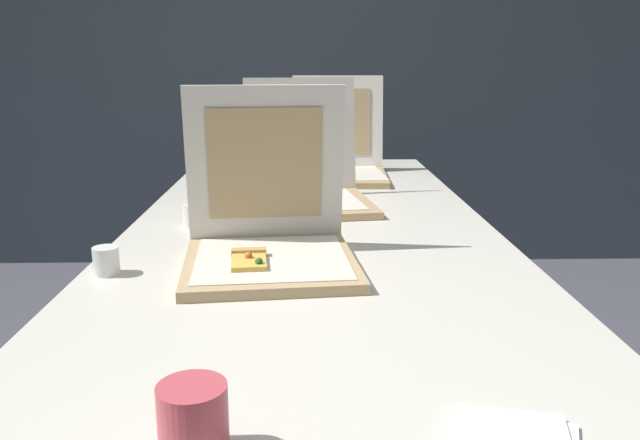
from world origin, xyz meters
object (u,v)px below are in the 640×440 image
at_px(table, 311,241).
at_px(pizza_box_middle, 308,187).
at_px(cup_white_mid, 193,216).
at_px(pizza_box_back, 338,163).
at_px(pizza_box_front, 269,240).
at_px(cup_printed_front, 193,422).
at_px(cup_white_near_left, 106,261).

relative_size(table, pizza_box_middle, 5.08).
distance_m(pizza_box_middle, cup_white_mid, 0.40).
bearing_deg(pizza_box_middle, pizza_box_back, 67.99).
relative_size(pizza_box_front, cup_printed_front, 4.58).
xyz_separation_m(pizza_box_front, cup_white_mid, (-0.22, 0.33, -0.03)).
relative_size(pizza_box_back, cup_white_near_left, 7.71).
height_order(pizza_box_middle, pizza_box_back, pizza_box_middle).
height_order(pizza_box_back, cup_white_mid, pizza_box_back).
bearing_deg(cup_white_mid, pizza_box_back, 59.64).
relative_size(pizza_box_front, pizza_box_back, 0.88).
height_order(pizza_box_front, pizza_box_back, pizza_box_front).
bearing_deg(pizza_box_middle, cup_printed_front, -103.95).
height_order(pizza_box_front, cup_white_near_left, pizza_box_front).
relative_size(table, pizza_box_front, 5.91).
xyz_separation_m(cup_white_near_left, cup_printed_front, (0.29, -0.63, 0.01)).
relative_size(table, cup_white_mid, 40.15).
bearing_deg(pizza_box_middle, table, -96.29).
height_order(table, cup_white_near_left, cup_white_near_left).
bearing_deg(pizza_box_back, cup_white_near_left, -113.39).
relative_size(pizza_box_middle, cup_white_mid, 7.90).
xyz_separation_m(pizza_box_back, cup_white_mid, (-0.42, -0.72, -0.03)).
bearing_deg(table, pizza_box_back, 81.44).
xyz_separation_m(table, pizza_box_middle, (-0.01, 0.26, 0.10)).
distance_m(table, pizza_box_back, 0.74).
bearing_deg(pizza_box_back, table, -96.22).
height_order(pizza_box_middle, cup_white_mid, pizza_box_middle).
bearing_deg(table, cup_white_mid, 179.70).
bearing_deg(pizza_box_back, cup_printed_front, -95.79).
bearing_deg(cup_white_mid, table, -0.30).
distance_m(cup_white_near_left, cup_printed_front, 0.69).
distance_m(pizza_box_middle, pizza_box_back, 0.48).
distance_m(table, cup_white_near_left, 0.58).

